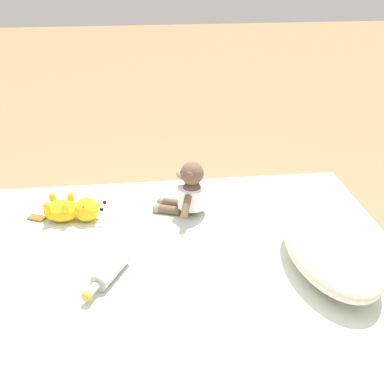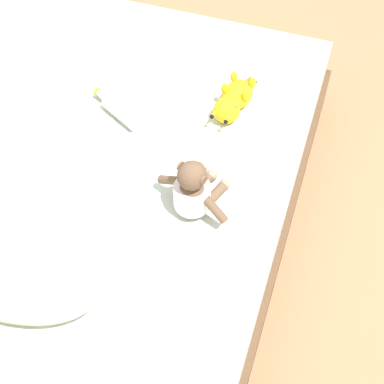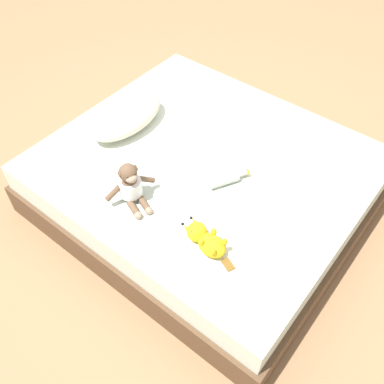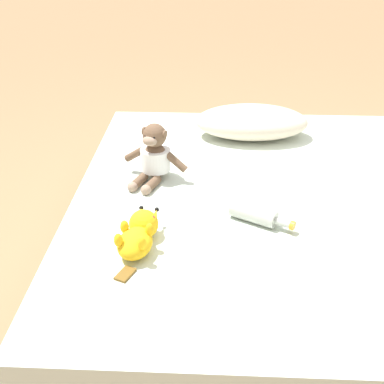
{
  "view_description": "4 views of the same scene",
  "coord_description": "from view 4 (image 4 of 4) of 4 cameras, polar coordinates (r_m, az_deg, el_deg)",
  "views": [
    {
      "loc": [
        1.15,
        -0.05,
        1.39
      ],
      "look_at": [
        -0.47,
        0.14,
        0.48
      ],
      "focal_mm": 42.19,
      "sensor_mm": 36.0,
      "label": 1
    },
    {
      "loc": [
        -0.82,
        1.19,
        1.99
      ],
      "look_at": [
        -0.47,
        0.14,
        0.48
      ],
      "focal_mm": 54.35,
      "sensor_mm": 36.0,
      "label": 2
    },
    {
      "loc": [
        -1.46,
        -1.06,
        2.12
      ],
      "look_at": [
        -0.32,
        -0.16,
        0.5
      ],
      "focal_mm": 40.56,
      "sensor_mm": 36.0,
      "label": 3
    },
    {
      "loc": [
        -0.24,
        -1.72,
        1.38
      ],
      "look_at": [
        -0.31,
        -0.15,
        0.48
      ],
      "focal_mm": 47.62,
      "sensor_mm": 36.0,
      "label": 4
    }
  ],
  "objects": [
    {
      "name": "ground_plane",
      "position": [
        2.22,
        8.31,
        -8.98
      ],
      "size": [
        16.0,
        16.0,
        0.0
      ],
      "primitive_type": "plane",
      "color": "#93704C"
    },
    {
      "name": "glass_bottle",
      "position": [
        1.82,
        7.15,
        -2.51
      ],
      "size": [
        0.23,
        0.16,
        0.06
      ],
      "color": "#B7BCB2",
      "rests_on": "bed"
    },
    {
      "name": "pillow",
      "position": [
        2.48,
        6.67,
        7.8
      ],
      "size": [
        0.54,
        0.3,
        0.15
      ],
      "color": "beige",
      "rests_on": "bed"
    },
    {
      "name": "plush_yellow_creature",
      "position": [
        1.68,
        -5.98,
        -4.74
      ],
      "size": [
        0.13,
        0.33,
        0.1
      ],
      "color": "yellow",
      "rests_on": "bed"
    },
    {
      "name": "bed",
      "position": [
        2.11,
        8.68,
        -4.97
      ],
      "size": [
        1.59,
        1.8,
        0.38
      ],
      "color": "brown",
      "rests_on": "ground_plane"
    },
    {
      "name": "plush_monkey",
      "position": [
        2.07,
        -4.27,
        3.96
      ],
      "size": [
        0.28,
        0.25,
        0.24
      ],
      "color": "brown",
      "rests_on": "bed"
    }
  ]
}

